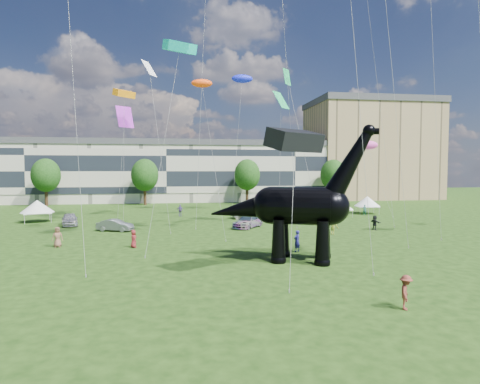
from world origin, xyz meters
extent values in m
plane|color=#16330C|center=(0.00, 0.00, 0.00)|extent=(220.00, 220.00, 0.00)
cube|color=beige|center=(-8.00, 62.00, 6.00)|extent=(78.00, 11.00, 12.00)
cube|color=tan|center=(40.00, 65.00, 11.00)|extent=(28.00, 18.00, 22.00)
cylinder|color=#382314|center=(-30.00, 53.00, 1.60)|extent=(0.56, 0.56, 3.20)
ellipsoid|color=#14380F|center=(-30.00, 53.00, 6.32)|extent=(5.20, 5.20, 6.24)
cylinder|color=#382314|center=(-12.00, 53.00, 1.60)|extent=(0.56, 0.56, 3.20)
ellipsoid|color=#14380F|center=(-12.00, 53.00, 6.32)|extent=(5.20, 5.20, 6.24)
cylinder|color=#382314|center=(8.00, 53.00, 1.60)|extent=(0.56, 0.56, 3.20)
ellipsoid|color=#14380F|center=(8.00, 53.00, 6.32)|extent=(5.20, 5.20, 6.24)
cylinder|color=#382314|center=(26.00, 53.00, 1.60)|extent=(0.56, 0.56, 3.20)
ellipsoid|color=#14380F|center=(26.00, 53.00, 6.32)|extent=(5.20, 5.20, 6.24)
cone|color=black|center=(2.07, 2.77, 1.61)|extent=(1.45, 1.45, 3.22)
sphere|color=black|center=(2.07, 2.77, 0.19)|extent=(1.18, 1.18, 1.18)
cone|color=black|center=(2.96, 4.95, 1.61)|extent=(1.45, 1.45, 3.22)
sphere|color=black|center=(2.96, 4.95, 0.19)|extent=(1.18, 1.18, 1.18)
cone|color=black|center=(5.05, 1.55, 1.61)|extent=(1.45, 1.45, 3.22)
sphere|color=black|center=(5.05, 1.55, 0.19)|extent=(1.18, 1.18, 1.18)
cone|color=black|center=(5.94, 3.74, 1.61)|extent=(1.45, 1.45, 3.22)
sphere|color=black|center=(5.94, 3.74, 0.19)|extent=(1.18, 1.18, 1.18)
cylinder|color=black|center=(3.91, 3.29, 4.18)|extent=(5.26, 4.38, 2.90)
sphere|color=black|center=(1.82, 4.14, 4.18)|extent=(2.90, 2.90, 2.90)
sphere|color=black|center=(5.99, 2.44, 4.18)|extent=(2.79, 2.79, 2.79)
cone|color=black|center=(7.21, 1.95, 7.29)|extent=(4.35, 3.01, 5.68)
sphere|color=black|center=(8.42, 1.45, 9.75)|extent=(0.90, 0.90, 0.90)
cylinder|color=black|center=(8.72, 1.33, 9.70)|extent=(0.87, 0.72, 0.47)
cone|color=black|center=(-0.22, 4.98, 3.82)|extent=(6.10, 4.23, 3.15)
imported|color=#BCBCC1|center=(-18.67, 25.44, 0.78)|extent=(2.97, 4.90, 1.56)
imported|color=slate|center=(-12.43, 20.16, 0.66)|extent=(4.27, 2.66, 1.33)
imported|color=silver|center=(4.30, 29.16, 0.66)|extent=(4.91, 2.55, 1.32)
imported|color=#595960|center=(2.77, 20.66, 0.73)|extent=(4.69, 5.28, 1.47)
cube|color=white|center=(17.98, 29.51, 1.04)|extent=(2.99, 2.99, 0.11)
cone|color=white|center=(17.98, 29.51, 1.79)|extent=(3.78, 3.78, 1.42)
cylinder|color=#999999|center=(16.58, 28.26, 0.52)|extent=(0.06, 0.06, 1.04)
cylinder|color=#999999|center=(19.22, 28.12, 0.52)|extent=(0.06, 0.06, 1.04)
cylinder|color=#999999|center=(16.73, 30.91, 0.52)|extent=(0.06, 0.06, 1.04)
cylinder|color=#999999|center=(19.37, 30.76, 0.52)|extent=(0.06, 0.06, 1.04)
cube|color=white|center=(23.63, 32.64, 1.13)|extent=(3.62, 3.62, 0.12)
cone|color=white|center=(23.63, 32.64, 1.96)|extent=(4.59, 4.59, 1.55)
cylinder|color=#999999|center=(21.94, 31.49, 0.57)|extent=(0.06, 0.06, 1.13)
cylinder|color=#999999|center=(24.77, 30.95, 0.57)|extent=(0.06, 0.06, 1.13)
cylinder|color=#999999|center=(22.48, 34.33, 0.57)|extent=(0.06, 0.06, 1.13)
cylinder|color=#999999|center=(25.32, 33.79, 0.57)|extent=(0.06, 0.06, 1.13)
cube|color=white|center=(-23.82, 29.69, 1.20)|extent=(4.22, 4.22, 0.13)
cone|color=white|center=(-23.82, 29.69, 2.08)|extent=(5.35, 5.35, 1.64)
cylinder|color=#999999|center=(-24.71, 27.72, 0.60)|extent=(0.07, 0.07, 1.20)
cylinder|color=#999999|center=(-21.85, 28.79, 0.60)|extent=(0.07, 0.07, 1.20)
cylinder|color=#999999|center=(-25.79, 30.58, 0.60)|extent=(0.07, 0.07, 1.20)
cylinder|color=#999999|center=(-22.92, 31.66, 0.60)|extent=(0.07, 0.07, 1.20)
imported|color=black|center=(16.83, 16.74, 0.85)|extent=(0.85, 1.64, 1.69)
imported|color=#2A2892|center=(4.57, 6.38, 0.91)|extent=(0.79, 0.73, 1.82)
imported|color=olive|center=(10.90, 14.45, 0.92)|extent=(1.37, 1.11, 1.84)
imported|color=maroon|center=(-9.29, 10.20, 0.79)|extent=(0.80, 0.92, 1.58)
imported|color=#503981|center=(-5.27, 33.43, 0.87)|extent=(1.05, 0.51, 1.74)
imported|color=#2B6D61|center=(22.29, 30.71, 0.80)|extent=(0.68, 0.56, 1.59)
imported|color=#8A5A45|center=(-16.03, 11.38, 0.91)|extent=(0.99, 0.76, 1.82)
imported|color=brown|center=(5.94, -7.90, 0.87)|extent=(1.13, 1.29, 1.73)
cube|color=orange|center=(-12.37, 28.86, 16.86)|extent=(2.94, 2.92, 1.15)
plane|color=white|center=(-8.82, 24.84, 19.27)|extent=(2.20, 2.61, 1.95)
ellipsoid|color=#141ED8|center=(4.50, 36.66, 21.04)|extent=(3.60, 2.91, 1.29)
plane|color=#18A255|center=(10.94, 37.40, 18.04)|extent=(3.71, 3.69, 2.90)
ellipsoid|color=#DE3DA7|center=(23.30, 32.50, 10.65)|extent=(3.13, 3.94, 1.41)
cube|color=black|center=(2.08, -1.36, 8.80)|extent=(4.22, 3.61, 1.57)
plane|color=purple|center=(-12.79, 32.28, 14.26)|extent=(3.19, 2.59, 3.05)
cube|color=#0CBEA7|center=(-5.07, 12.47, 18.34)|extent=(3.28, 2.66, 1.22)
ellipsoid|color=#FF470D|center=(-2.81, 17.06, 16.04)|extent=(2.44, 1.88, 0.87)
plane|color=#17974E|center=(6.15, 15.89, 16.74)|extent=(1.45, 1.50, 1.74)
camera|label=1|loc=(-5.05, -26.04, 7.00)|focal=30.00mm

